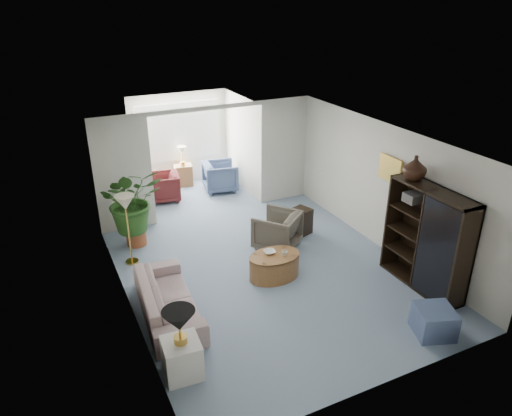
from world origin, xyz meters
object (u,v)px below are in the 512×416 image
coffee_table (274,266)px  coffee_bowl (269,252)px  floor_lamp (125,203)px  side_table_dark (299,222)px  sofa (168,299)px  table_lamp (179,321)px  wingback_chair (277,230)px  coffee_cup (285,253)px  ottoman (434,321)px  plant_pot (136,237)px  cabinet_urn (415,168)px  end_table (182,358)px  sunroom_chair_blue (220,176)px  framed_picture (391,169)px  sunroom_chair_maroon (163,187)px  entertainment_cabinet (427,239)px  sunroom_table (184,175)px

coffee_table → coffee_bowl: size_ratio=4.54×
floor_lamp → side_table_dark: size_ratio=0.64×
sofa → table_lamp: size_ratio=4.61×
wingback_chair → coffee_bowl: bearing=15.8°
coffee_table → coffee_cup: bearing=-33.7°
coffee_bowl → table_lamp: bearing=-142.1°
table_lamp → coffee_table: size_ratio=0.46×
wingback_chair → ottoman: size_ratio=1.52×
table_lamp → coffee_table: (2.24, 1.60, -0.66)m
side_table_dark → plant_pot: size_ratio=1.40×
floor_lamp → coffee_table: size_ratio=0.38×
cabinet_urn → plant_pot: bearing=142.9°
cabinet_urn → side_table_dark: bearing=113.7°
end_table → sunroom_chair_blue: 6.55m
sofa → ottoman: size_ratio=3.72×
floor_lamp → side_table_dark: (3.48, -0.36, -0.97)m
coffee_bowl → coffee_cup: coffee_cup is taller
framed_picture → sunroom_chair_maroon: 5.55m
sofa → sunroom_chair_maroon: bearing=-10.5°
coffee_bowl → side_table_dark: (1.32, 1.16, -0.20)m
ottoman → side_table_dark: bearing=92.5°
coffee_cup → cabinet_urn: size_ratio=0.26×
table_lamp → coffee_cup: size_ratio=4.15×
wingback_chair → entertainment_cabinet: size_ratio=0.45×
floor_lamp → plant_pot: size_ratio=0.90×
coffee_table → sunroom_chair_maroon: size_ratio=1.25×
sofa → side_table_dark: (3.30, 1.51, -0.02)m
coffee_table → plant_pot: coffee_table is taller
sunroom_chair_maroon → sunroom_table: size_ratio=1.36×
end_table → entertainment_cabinet: entertainment_cabinet is taller
side_table_dark → sunroom_table: 3.98m
floor_lamp → plant_pot: bearing=70.0°
sunroom_chair_maroon → coffee_table: bearing=21.3°
floor_lamp → sunroom_table: (2.14, 3.40, -0.97)m
wingback_chair → sunroom_chair_blue: bearing=-130.6°
ottoman → table_lamp: bearing=167.2°
wingback_chair → ottoman: bearing=65.5°
end_table → ottoman: bearing=-12.8°
coffee_bowl → sunroom_chair_maroon: bearing=100.6°
floor_lamp → ottoman: (3.64, -4.05, -1.03)m
coffee_cup → ottoman: size_ratio=0.19×
coffee_cup → side_table_dark: side_table_dark is taller
cabinet_urn → sunroom_table: bearing=111.2°
sofa → sunroom_table: 5.62m
sunroom_chair_maroon → wingback_chair: bearing=33.2°
cabinet_urn → ottoman: cabinet_urn is taller
framed_picture → sofa: size_ratio=0.25×
sofa → coffee_table: size_ratio=2.13×
framed_picture → coffee_table: framed_picture is taller
framed_picture → coffee_bowl: 2.76m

